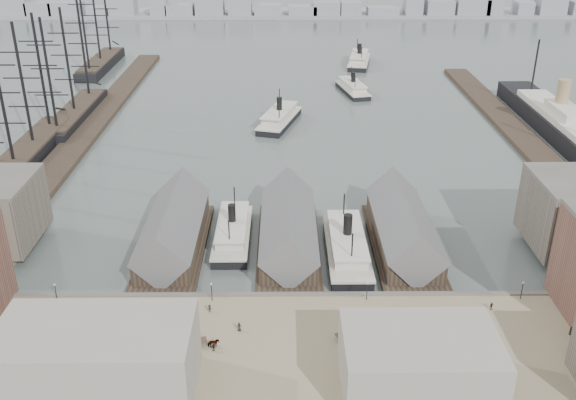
{
  "coord_description": "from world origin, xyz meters",
  "views": [
    {
      "loc": [
        -1.05,
        -111.21,
        72.71
      ],
      "look_at": [
        0.0,
        30.0,
        6.0
      ],
      "focal_mm": 40.0,
      "sensor_mm": 36.0,
      "label": 1
    }
  ],
  "objects_px": {
    "horse_cart_left": "(61,335)",
    "horse_cart_center": "(209,343)",
    "horse_cart_right": "(353,338)",
    "ocean_steamer": "(558,122)",
    "ferry_docked_west": "(233,231)"
  },
  "relations": [
    {
      "from": "ocean_steamer",
      "to": "horse_cart_left",
      "type": "xyz_separation_m",
      "value": [
        -132.56,
        -114.28,
        -1.2
      ]
    },
    {
      "from": "ferry_docked_west",
      "to": "horse_cart_right",
      "type": "relative_size",
      "value": 5.69
    },
    {
      "from": "horse_cart_right",
      "to": "horse_cart_center",
      "type": "bearing_deg",
      "value": 72.53
    },
    {
      "from": "horse_cart_center",
      "to": "horse_cart_right",
      "type": "distance_m",
      "value": 25.08
    },
    {
      "from": "ocean_steamer",
      "to": "horse_cart_left",
      "type": "bearing_deg",
      "value": -139.23
    },
    {
      "from": "ferry_docked_west",
      "to": "horse_cart_center",
      "type": "bearing_deg",
      "value": -91.39
    },
    {
      "from": "horse_cart_center",
      "to": "horse_cart_right",
      "type": "relative_size",
      "value": 1.06
    },
    {
      "from": "horse_cart_left",
      "to": "horse_cart_center",
      "type": "bearing_deg",
      "value": -61.55
    },
    {
      "from": "ocean_steamer",
      "to": "horse_cart_right",
      "type": "relative_size",
      "value": 19.43
    },
    {
      "from": "horse_cart_right",
      "to": "ocean_steamer",
      "type": "bearing_deg",
      "value": -55.22
    },
    {
      "from": "ferry_docked_west",
      "to": "horse_cart_left",
      "type": "bearing_deg",
      "value": -124.85
    },
    {
      "from": "horse_cart_left",
      "to": "horse_cart_center",
      "type": "relative_size",
      "value": 0.9
    },
    {
      "from": "ferry_docked_west",
      "to": "horse_cart_center",
      "type": "xyz_separation_m",
      "value": [
        -1.02,
        -42.15,
        0.58
      ]
    },
    {
      "from": "ocean_steamer",
      "to": "horse_cart_left",
      "type": "distance_m",
      "value": 175.03
    },
    {
      "from": "horse_cart_left",
      "to": "horse_cart_center",
      "type": "distance_m",
      "value": 26.66
    }
  ]
}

